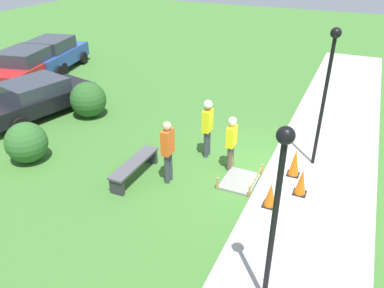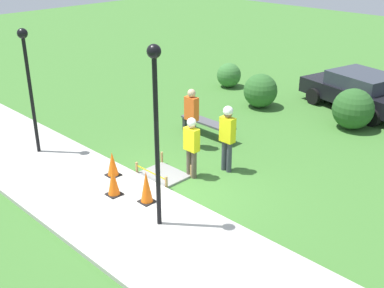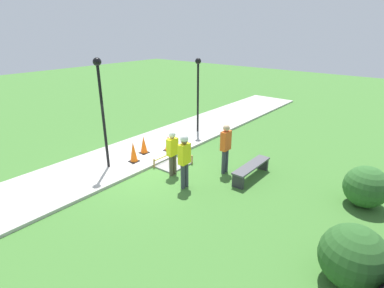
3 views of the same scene
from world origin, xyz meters
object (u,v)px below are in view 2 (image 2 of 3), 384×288
Objects in this scene: lamppost_far at (28,72)px; parked_car_black at (361,91)px; traffic_cone_near_patch at (113,164)px; traffic_cone_sidewalk_edge at (146,187)px; worker_supervisor at (192,143)px; lamppost_near at (156,113)px; worker_assistant at (227,133)px; park_bench at (208,126)px; traffic_cone_far_patch at (113,181)px; bystander_in_orange_shirt at (192,115)px.

lamppost_far reaches higher than parked_car_black.
traffic_cone_near_patch is at bearing -89.19° from parked_car_black.
worker_supervisor is (-0.28, 1.78, 0.48)m from traffic_cone_sidewalk_edge.
lamppost_near is 1.11× the size of lamppost_far.
worker_assistant is 7.15m from parked_car_black.
worker_assistant is 5.64m from lamppost_far.
park_bench is 1.06× the size of worker_assistant.
worker_supervisor reaches higher than park_bench.
traffic_cone_sidewalk_edge reaches higher than traffic_cone_near_patch.
traffic_cone_near_patch is 0.36× the size of worker_assistant.
parked_car_black reaches higher than traffic_cone_near_patch.
traffic_cone_sidewalk_edge is (0.83, 0.33, 0.04)m from traffic_cone_far_patch.
lamppost_near is (1.17, -2.19, 1.70)m from worker_supervisor.
worker_assistant is 0.47× the size of lamppost_near.
traffic_cone_far_patch is at bearing -104.49° from worker_supervisor.
traffic_cone_sidewalk_edge is at bearing -81.03° from worker_supervisor.
worker_assistant is 1.01× the size of bystander_in_orange_shirt.
worker_assistant is at bearing -79.04° from parked_car_black.
worker_supervisor reaches higher than traffic_cone_far_patch.
traffic_cone_far_patch is 2.80m from lamppost_near.
parked_car_black reaches higher than park_bench.
worker_supervisor is 0.42× the size of lamppost_near.
bystander_in_orange_shirt is at bearing 117.20° from traffic_cone_sidewalk_edge.
worker_supervisor is at bearing 98.97° from traffic_cone_sidewalk_edge.
park_bench is 1.08× the size of bystander_in_orange_shirt.
bystander_in_orange_shirt is (-0.78, 3.46, 0.58)m from traffic_cone_far_patch.
traffic_cone_near_patch is 0.91× the size of traffic_cone_far_patch.
traffic_cone_near_patch is 3.46m from lamppost_near.
park_bench is 1.18× the size of worker_supervisor.
traffic_cone_far_patch is 0.40× the size of worker_assistant.
worker_assistant reaches higher than traffic_cone_near_patch.
lamppost_far reaches higher than bystander_in_orange_shirt.
lamppost_far reaches higher than traffic_cone_sidewalk_edge.
traffic_cone_far_patch is at bearing -35.60° from traffic_cone_near_patch.
worker_supervisor reaches higher than traffic_cone_sidewalk_edge.
traffic_cone_sidewalk_edge is 2.77m from worker_assistant.
lamppost_far is (-2.59, -4.42, 2.09)m from park_bench.
bystander_in_orange_shirt is 0.52× the size of lamppost_far.
worker_assistant is at bearing 72.24° from traffic_cone_far_patch.
lamppost_near is (2.50, -3.53, 1.63)m from bystander_in_orange_shirt.
park_bench is 5.54m from lamppost_far.
bystander_in_orange_shirt reaches higher than traffic_cone_far_patch.
traffic_cone_sidewalk_edge is 0.49× the size of worker_supervisor.
parked_car_black reaches higher than traffic_cone_far_patch.
lamppost_far is (-4.42, -0.34, 1.95)m from traffic_cone_sidewalk_edge.
traffic_cone_near_patch is 3.48m from lamppost_far.
traffic_cone_sidewalk_edge is 1.87m from worker_supervisor.
traffic_cone_near_patch is 1.68m from traffic_cone_sidewalk_edge.
park_bench is (-1.00, 4.42, -0.10)m from traffic_cone_far_patch.
lamppost_far is at bearing -102.45° from parked_car_black.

